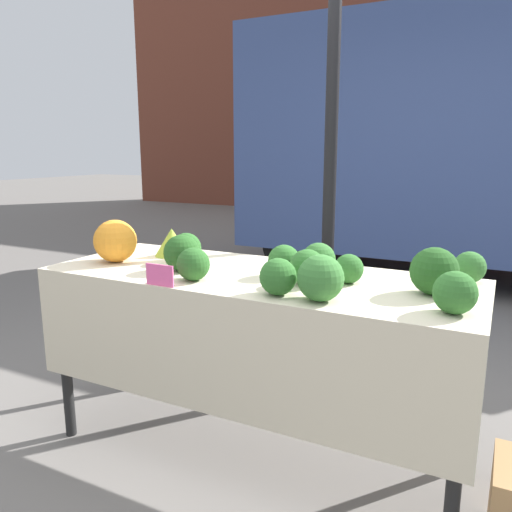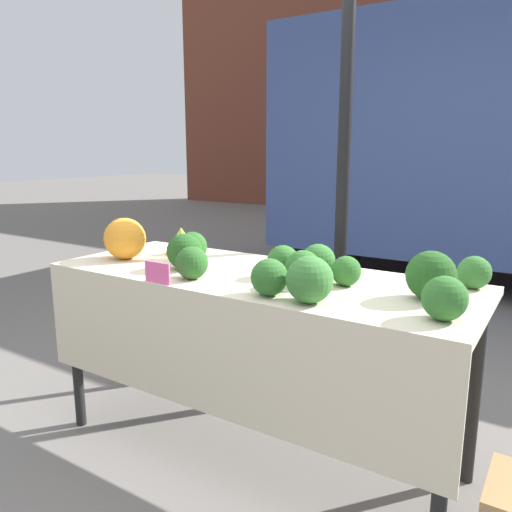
% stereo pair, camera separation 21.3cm
% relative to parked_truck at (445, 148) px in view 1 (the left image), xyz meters
% --- Properties ---
extents(ground_plane, '(40.00, 40.00, 0.00)m').
position_rel_parked_truck_xyz_m(ground_plane, '(-0.31, -3.85, -1.38)').
color(ground_plane, slate).
extents(building_facade, '(16.00, 0.60, 5.65)m').
position_rel_parked_truck_xyz_m(building_facade, '(-0.31, 5.45, 1.44)').
color(building_facade, brown).
rests_on(building_facade, ground_plane).
extents(tent_pole, '(0.07, 0.07, 2.62)m').
position_rel_parked_truck_xyz_m(tent_pole, '(-0.24, -3.09, -0.08)').
color(tent_pole, black).
rests_on(tent_pole, ground_plane).
extents(parked_truck, '(4.47, 1.83, 2.66)m').
position_rel_parked_truck_xyz_m(parked_truck, '(0.00, 0.00, 0.00)').
color(parked_truck, '#384C84').
rests_on(parked_truck, ground_plane).
extents(market_table, '(1.86, 0.70, 0.84)m').
position_rel_parked_truck_xyz_m(market_table, '(-0.31, -3.91, -0.66)').
color(market_table, beige).
rests_on(market_table, ground_plane).
extents(orange_cauliflower, '(0.20, 0.20, 0.20)m').
position_rel_parked_truck_xyz_m(orange_cauliflower, '(-1.02, -3.93, -0.44)').
color(orange_cauliflower, orange).
rests_on(orange_cauliflower, market_table).
extents(romanesco_head, '(0.17, 0.17, 0.14)m').
position_rel_parked_truck_xyz_m(romanesco_head, '(-0.86, -3.69, -0.47)').
color(romanesco_head, '#93B238').
rests_on(romanesco_head, market_table).
extents(broccoli_head_0, '(0.14, 0.14, 0.14)m').
position_rel_parked_truck_xyz_m(broccoli_head_0, '(-0.49, -4.06, -0.47)').
color(broccoli_head_0, '#285B23').
rests_on(broccoli_head_0, market_table).
extents(broccoli_head_1, '(0.14, 0.14, 0.14)m').
position_rel_parked_truck_xyz_m(broccoli_head_1, '(-0.05, -3.91, -0.47)').
color(broccoli_head_1, '#2D6628').
rests_on(broccoli_head_1, market_table).
extents(broccoli_head_2, '(0.14, 0.14, 0.14)m').
position_rel_parked_truck_xyz_m(broccoli_head_2, '(-0.10, -4.09, -0.47)').
color(broccoli_head_2, '#2D6628').
rests_on(broccoli_head_2, market_table).
extents(broccoli_head_3, '(0.14, 0.14, 0.14)m').
position_rel_parked_truck_xyz_m(broccoli_head_3, '(-0.19, -3.83, -0.47)').
color(broccoli_head_3, '#2D6628').
rests_on(broccoli_head_3, market_table).
extents(broccoli_head_4, '(0.14, 0.14, 0.14)m').
position_rel_parked_truck_xyz_m(broccoli_head_4, '(0.50, -4.03, -0.47)').
color(broccoli_head_4, '#2D6628').
rests_on(broccoli_head_4, market_table).
extents(broccoli_head_5, '(0.13, 0.13, 0.13)m').
position_rel_parked_truck_xyz_m(broccoli_head_5, '(0.52, -3.58, -0.48)').
color(broccoli_head_5, '#336B2D').
rests_on(broccoli_head_5, market_table).
extents(broccoli_head_6, '(0.12, 0.12, 0.12)m').
position_rel_parked_truck_xyz_m(broccoli_head_6, '(0.09, -3.81, -0.48)').
color(broccoli_head_6, '#2D6628').
rests_on(broccoli_head_6, market_table).
extents(broccoli_head_7, '(0.16, 0.16, 0.16)m').
position_rel_parked_truck_xyz_m(broccoli_head_7, '(-0.63, -3.94, -0.46)').
color(broccoli_head_7, '#23511E').
rests_on(broccoli_head_7, market_table).
extents(broccoli_head_8, '(0.17, 0.17, 0.17)m').
position_rel_parked_truck_xyz_m(broccoli_head_8, '(0.07, -4.09, -0.46)').
color(broccoli_head_8, '#387533').
rests_on(broccoli_head_8, market_table).
extents(broccoli_head_9, '(0.14, 0.14, 0.14)m').
position_rel_parked_truck_xyz_m(broccoli_head_9, '(-0.06, -3.76, -0.47)').
color(broccoli_head_9, '#336B2D').
rests_on(broccoli_head_9, market_table).
extents(broccoli_head_10, '(0.18, 0.18, 0.18)m').
position_rel_parked_truck_xyz_m(broccoli_head_10, '(0.41, -3.83, -0.45)').
color(broccoli_head_10, '#23511E').
rests_on(broccoli_head_10, market_table).
extents(broccoli_head_11, '(0.14, 0.14, 0.14)m').
position_rel_parked_truck_xyz_m(broccoli_head_11, '(-0.71, -3.79, -0.47)').
color(broccoli_head_11, '#285B23').
rests_on(broccoli_head_11, market_table).
extents(price_sign, '(0.13, 0.01, 0.09)m').
position_rel_parked_truck_xyz_m(price_sign, '(-0.57, -4.18, -0.50)').
color(price_sign, '#F45B9E').
rests_on(price_sign, market_table).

